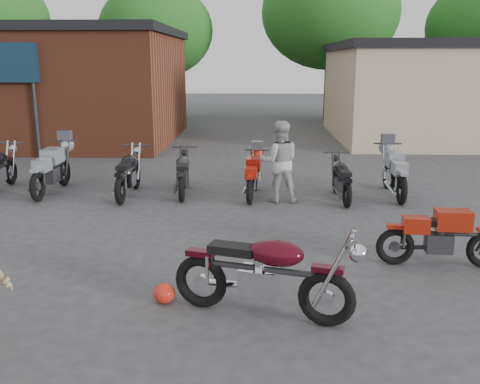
{
  "coord_description": "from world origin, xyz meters",
  "views": [
    {
      "loc": [
        0.32,
        -6.88,
        3.06
      ],
      "look_at": [
        0.03,
        1.9,
        0.9
      ],
      "focal_mm": 40.0,
      "sensor_mm": 36.0,
      "label": 1
    }
  ],
  "objects_px": {
    "vintage_motorcycle": "(265,268)",
    "row_bike_2": "(128,171)",
    "person_light": "(279,162)",
    "row_bike_1": "(51,167)",
    "row_bike_6": "(395,170)",
    "row_bike_3": "(183,171)",
    "row_bike_4": "(253,174)",
    "row_bike_5": "(342,177)",
    "sportbike": "(444,233)",
    "helmet": "(164,293)"
  },
  "relations": [
    {
      "from": "row_bike_2",
      "to": "row_bike_5",
      "type": "height_order",
      "value": "row_bike_2"
    },
    {
      "from": "person_light",
      "to": "row_bike_5",
      "type": "bearing_deg",
      "value": -175.4
    },
    {
      "from": "sportbike",
      "to": "row_bike_6",
      "type": "bearing_deg",
      "value": 89.74
    },
    {
      "from": "row_bike_3",
      "to": "row_bike_4",
      "type": "xyz_separation_m",
      "value": [
        1.65,
        -0.18,
        -0.02
      ]
    },
    {
      "from": "person_light",
      "to": "row_bike_1",
      "type": "distance_m",
      "value": 5.39
    },
    {
      "from": "vintage_motorcycle",
      "to": "row_bike_6",
      "type": "xyz_separation_m",
      "value": [
        3.06,
        6.15,
        -0.03
      ]
    },
    {
      "from": "helmet",
      "to": "person_light",
      "type": "relative_size",
      "value": 0.16
    },
    {
      "from": "row_bike_5",
      "to": "vintage_motorcycle",
      "type": "bearing_deg",
      "value": 160.76
    },
    {
      "from": "row_bike_4",
      "to": "row_bike_5",
      "type": "relative_size",
      "value": 1.01
    },
    {
      "from": "sportbike",
      "to": "row_bike_3",
      "type": "distance_m",
      "value": 6.36
    },
    {
      "from": "row_bike_5",
      "to": "row_bike_6",
      "type": "xyz_separation_m",
      "value": [
        1.27,
        0.39,
        0.08
      ]
    },
    {
      "from": "helmet",
      "to": "row_bike_1",
      "type": "relative_size",
      "value": 0.13
    },
    {
      "from": "row_bike_3",
      "to": "row_bike_5",
      "type": "distance_m",
      "value": 3.66
    },
    {
      "from": "row_bike_2",
      "to": "row_bike_6",
      "type": "relative_size",
      "value": 0.97
    },
    {
      "from": "sportbike",
      "to": "row_bike_2",
      "type": "distance_m",
      "value": 7.17
    },
    {
      "from": "row_bike_4",
      "to": "row_bike_5",
      "type": "bearing_deg",
      "value": -91.15
    },
    {
      "from": "row_bike_3",
      "to": "row_bike_2",
      "type": "bearing_deg",
      "value": 94.89
    },
    {
      "from": "row_bike_4",
      "to": "helmet",
      "type": "bearing_deg",
      "value": 174.3
    },
    {
      "from": "row_bike_1",
      "to": "row_bike_2",
      "type": "relative_size",
      "value": 1.06
    },
    {
      "from": "row_bike_1",
      "to": "person_light",
      "type": "bearing_deg",
      "value": -95.73
    },
    {
      "from": "row_bike_3",
      "to": "row_bike_6",
      "type": "distance_m",
      "value": 4.91
    },
    {
      "from": "person_light",
      "to": "row_bike_5",
      "type": "xyz_separation_m",
      "value": [
        1.41,
        0.19,
        -0.37
      ]
    },
    {
      "from": "row_bike_2",
      "to": "row_bike_3",
      "type": "bearing_deg",
      "value": -80.02
    },
    {
      "from": "helmet",
      "to": "row_bike_3",
      "type": "distance_m",
      "value": 5.87
    },
    {
      "from": "vintage_motorcycle",
      "to": "helmet",
      "type": "height_order",
      "value": "vintage_motorcycle"
    },
    {
      "from": "row_bike_1",
      "to": "row_bike_2",
      "type": "xyz_separation_m",
      "value": [
        1.89,
        -0.25,
        -0.03
      ]
    },
    {
      "from": "row_bike_1",
      "to": "vintage_motorcycle",
      "type": "bearing_deg",
      "value": -140.26
    },
    {
      "from": "row_bike_2",
      "to": "row_bike_4",
      "type": "distance_m",
      "value": 2.89
    },
    {
      "from": "vintage_motorcycle",
      "to": "helmet",
      "type": "relative_size",
      "value": 7.62
    },
    {
      "from": "row_bike_2",
      "to": "row_bike_3",
      "type": "xyz_separation_m",
      "value": [
        1.24,
        0.22,
        -0.04
      ]
    },
    {
      "from": "row_bike_3",
      "to": "person_light",
      "type": "bearing_deg",
      "value": -110.33
    },
    {
      "from": "person_light",
      "to": "row_bike_3",
      "type": "xyz_separation_m",
      "value": [
        -2.22,
        0.6,
        -0.35
      ]
    },
    {
      "from": "row_bike_2",
      "to": "row_bike_1",
      "type": "bearing_deg",
      "value": 82.58
    },
    {
      "from": "helmet",
      "to": "vintage_motorcycle",
      "type": "bearing_deg",
      "value": -14.81
    },
    {
      "from": "row_bike_2",
      "to": "row_bike_3",
      "type": "distance_m",
      "value": 1.26
    },
    {
      "from": "sportbike",
      "to": "row_bike_4",
      "type": "xyz_separation_m",
      "value": [
        -2.92,
        4.24,
        0.0
      ]
    },
    {
      "from": "sportbike",
      "to": "row_bike_5",
      "type": "height_order",
      "value": "sportbike"
    },
    {
      "from": "helmet",
      "to": "row_bike_4",
      "type": "xyz_separation_m",
      "value": [
        1.1,
        5.64,
        0.4
      ]
    },
    {
      "from": "person_light",
      "to": "row_bike_4",
      "type": "bearing_deg",
      "value": -39.58
    },
    {
      "from": "person_light",
      "to": "row_bike_4",
      "type": "height_order",
      "value": "person_light"
    },
    {
      "from": "vintage_motorcycle",
      "to": "person_light",
      "type": "height_order",
      "value": "person_light"
    },
    {
      "from": "person_light",
      "to": "row_bike_1",
      "type": "relative_size",
      "value": 0.84
    },
    {
      "from": "sportbike",
      "to": "helmet",
      "type": "xyz_separation_m",
      "value": [
        -4.02,
        -1.4,
        -0.4
      ]
    },
    {
      "from": "row_bike_4",
      "to": "row_bike_3",
      "type": "bearing_deg",
      "value": 89.04
    },
    {
      "from": "row_bike_3",
      "to": "row_bike_4",
      "type": "distance_m",
      "value": 1.66
    },
    {
      "from": "row_bike_6",
      "to": "sportbike",
      "type": "bearing_deg",
      "value": 177.6
    },
    {
      "from": "vintage_motorcycle",
      "to": "row_bike_3",
      "type": "distance_m",
      "value": 6.44
    },
    {
      "from": "vintage_motorcycle",
      "to": "person_light",
      "type": "relative_size",
      "value": 1.22
    },
    {
      "from": "row_bike_1",
      "to": "row_bike_6",
      "type": "relative_size",
      "value": 1.02
    },
    {
      "from": "vintage_motorcycle",
      "to": "row_bike_2",
      "type": "xyz_separation_m",
      "value": [
        -3.08,
        5.95,
        -0.04
      ]
    }
  ]
}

